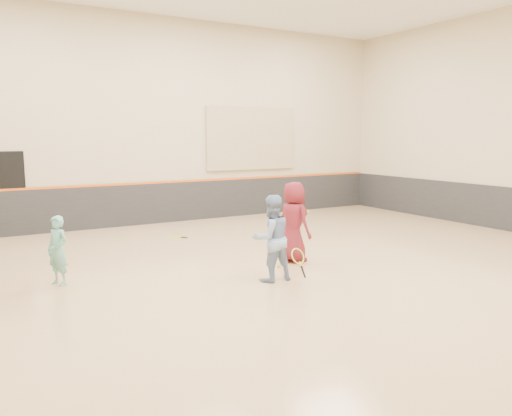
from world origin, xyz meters
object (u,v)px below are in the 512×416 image
young_man (294,222)px  spare_racket (176,236)px  girl (58,250)px  instructor (271,238)px

young_man → spare_racket: bearing=10.0°
young_man → spare_racket: (-1.21, 3.54, -0.81)m
girl → young_man: (4.50, -0.70, 0.22)m
girl → instructor: 3.75m
young_man → instructor: bearing=121.3°
girl → instructor: bearing=32.9°
instructor → girl: bearing=-24.7°
girl → young_man: young_man is taller
instructor → spare_racket: (-0.07, 4.51, -0.76)m
girl → young_man: size_ratio=0.74×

